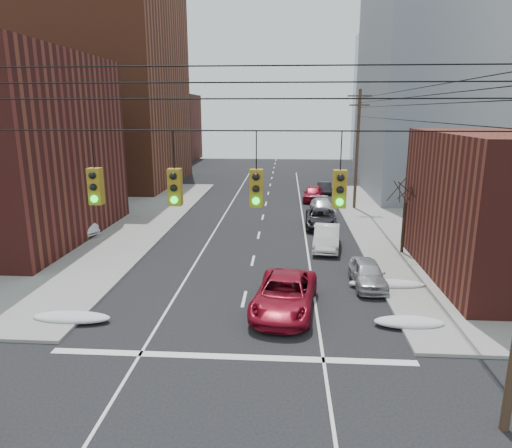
# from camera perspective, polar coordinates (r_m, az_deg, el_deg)

# --- Properties ---
(building_brick_tall) EXTENTS (24.00, 20.00, 30.00)m
(building_brick_tall) POSITION_cam_1_polar(r_m,az_deg,el_deg) (62.93, -21.78, 18.41)
(building_brick_tall) COLOR brown
(building_brick_tall) RESTS_ON ground
(building_brick_far) EXTENTS (22.00, 18.00, 12.00)m
(building_brick_far) POSITION_cam_1_polar(r_m,az_deg,el_deg) (87.65, -15.14, 11.48)
(building_brick_far) COLOR #531D19
(building_brick_far) RESTS_ON ground
(building_office) EXTENTS (22.00, 20.00, 25.00)m
(building_office) POSITION_cam_1_polar(r_m,az_deg,el_deg) (56.76, 25.50, 16.11)
(building_office) COLOR gray
(building_office) RESTS_ON ground
(building_glass) EXTENTS (20.00, 18.00, 22.00)m
(building_glass) POSITION_cam_1_polar(r_m,az_deg,el_deg) (82.04, 20.02, 14.49)
(building_glass) COLOR gray
(building_glass) RESTS_ON ground
(utility_pole_far) EXTENTS (2.20, 0.28, 11.00)m
(utility_pole_far) POSITION_cam_1_polar(r_m,az_deg,el_deg) (43.62, 12.54, 9.29)
(utility_pole_far) COLOR #473323
(utility_pole_far) RESTS_ON ground
(traffic_signals) EXTENTS (17.00, 0.42, 2.02)m
(traffic_signals) POSITION_cam_1_polar(r_m,az_deg,el_deg) (12.28, -5.14, 4.85)
(traffic_signals) COLOR black
(traffic_signals) RESTS_ON ground
(bare_tree) EXTENTS (2.09, 2.20, 4.93)m
(bare_tree) POSITION_cam_1_polar(r_m,az_deg,el_deg) (30.74, 18.01, 0.53)
(bare_tree) COLOR black
(bare_tree) RESTS_ON ground
(snow_nw) EXTENTS (3.50, 1.08, 0.42)m
(snow_nw) POSITION_cam_1_polar(r_m,az_deg,el_deg) (22.17, -22.05, -10.76)
(snow_nw) COLOR silver
(snow_nw) RESTS_ON ground
(snow_ne) EXTENTS (3.00, 1.08, 0.42)m
(snow_ne) POSITION_cam_1_polar(r_m,az_deg,el_deg) (21.23, 18.57, -11.57)
(snow_ne) COLOR silver
(snow_ne) RESTS_ON ground
(snow_east_far) EXTENTS (4.00, 1.08, 0.42)m
(snow_east_far) POSITION_cam_1_polar(r_m,az_deg,el_deg) (25.25, 16.04, -7.22)
(snow_east_far) COLOR silver
(snow_east_far) RESTS_ON ground
(red_pickup) EXTENTS (3.39, 6.11, 1.62)m
(red_pickup) POSITION_cam_1_polar(r_m,az_deg,el_deg) (21.46, 3.60, -8.79)
(red_pickup) COLOR maroon
(red_pickup) RESTS_ON ground
(parked_car_a) EXTENTS (1.73, 4.10, 1.38)m
(parked_car_a) POSITION_cam_1_polar(r_m,az_deg,el_deg) (25.09, 13.77, -6.03)
(parked_car_a) COLOR #ADAEB2
(parked_car_a) RESTS_ON ground
(parked_car_b) EXTENTS (2.20, 4.91, 1.56)m
(parked_car_b) POSITION_cam_1_polar(r_m,az_deg,el_deg) (31.18, 8.84, -1.67)
(parked_car_b) COLOR silver
(parked_car_b) RESTS_ON ground
(parked_car_c) EXTENTS (2.60, 5.24, 1.43)m
(parked_car_c) POSITION_cam_1_polar(r_m,az_deg,el_deg) (36.86, 8.07, 0.68)
(parked_car_c) COLOR black
(parked_car_c) RESTS_ON ground
(parked_car_d) EXTENTS (2.26, 4.86, 1.37)m
(parked_car_d) POSITION_cam_1_polar(r_m,az_deg,el_deg) (41.49, 8.31, 2.12)
(parked_car_d) COLOR silver
(parked_car_d) RESTS_ON ground
(parked_car_e) EXTENTS (2.44, 4.81, 1.57)m
(parked_car_e) POSITION_cam_1_polar(r_m,az_deg,el_deg) (47.71, 7.13, 3.83)
(parked_car_e) COLOR maroon
(parked_car_e) RESTS_ON ground
(parked_car_f) EXTENTS (1.61, 3.87, 1.24)m
(parked_car_f) POSITION_cam_1_polar(r_m,az_deg,el_deg) (52.36, 8.61, 4.50)
(parked_car_f) COLOR black
(parked_car_f) RESTS_ON ground
(lot_car_a) EXTENTS (4.80, 3.28, 1.50)m
(lot_car_a) POSITION_cam_1_polar(r_m,az_deg,el_deg) (36.30, -22.29, -0.15)
(lot_car_a) COLOR silver
(lot_car_a) RESTS_ON sidewalk_nw
(lot_car_b) EXTENTS (5.26, 2.89, 1.40)m
(lot_car_b) POSITION_cam_1_polar(r_m,az_deg,el_deg) (43.52, -19.19, 2.26)
(lot_car_b) COLOR #A7A7AC
(lot_car_b) RESTS_ON sidewalk_nw
(lot_car_d) EXTENTS (4.07, 2.64, 1.29)m
(lot_car_d) POSITION_cam_1_polar(r_m,az_deg,el_deg) (44.70, -25.02, 1.94)
(lot_car_d) COLOR silver
(lot_car_d) RESTS_ON sidewalk_nw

